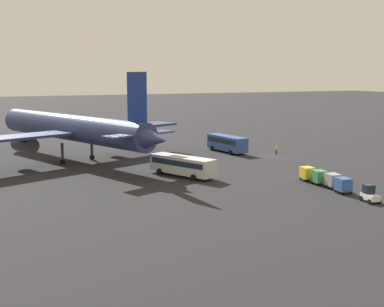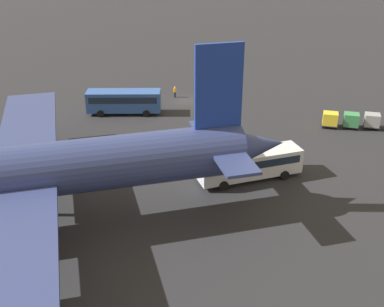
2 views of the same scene
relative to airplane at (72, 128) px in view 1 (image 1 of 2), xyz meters
name	(u,v)px [view 1 (image 1 of 2)]	position (x,y,z in m)	size (l,w,h in m)	color
ground_plane	(276,156)	(-10.74, -36.54, -5.95)	(600.00, 600.00, 0.00)	#232326
airplane	(72,128)	(0.00, 0.00, 0.00)	(48.86, 42.85, 15.84)	navy
shuttle_bus_near	(227,142)	(-2.75, -30.19, -3.98)	(10.61, 4.09, 3.30)	#2D5199
shuttle_bus_far	(182,164)	(-20.45, -12.68, -4.11)	(11.39, 7.29, 3.06)	silver
baggage_tug	(370,194)	(-43.94, -27.48, -5.01)	(2.58, 1.97, 2.10)	white
worker_person	(276,150)	(-8.96, -37.82, -5.08)	(0.38, 0.38, 1.74)	#1E1E2D
cargo_cart_blue	(343,184)	(-39.25, -27.51, -4.76)	(2.21, 1.94, 2.06)	#38383D
cargo_cart_grey	(333,180)	(-36.55, -28.12, -4.76)	(2.21, 1.94, 2.06)	#38383D
cargo_cart_green	(319,176)	(-33.84, -27.97, -4.76)	(2.21, 1.94, 2.06)	#38383D
cargo_cart_yellow	(307,173)	(-31.14, -27.99, -4.76)	(2.21, 1.94, 2.06)	#38383D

